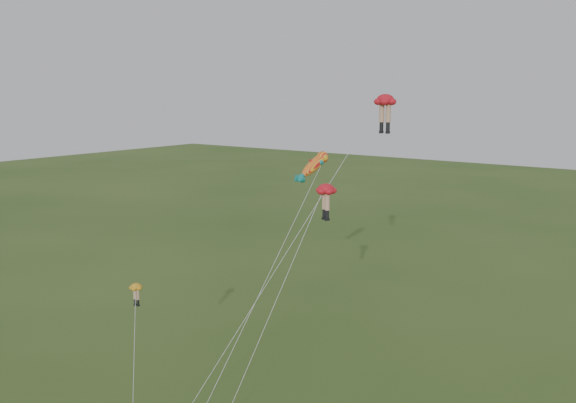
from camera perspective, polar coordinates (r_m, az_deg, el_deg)
The scene contains 4 objects.
legs_kite_red_high at distance 43.60m, azimuth 8.40°, elevation 8.32°, with size 7.96×13.37×20.16m.
legs_kite_red_mid at distance 38.98m, azimuth 3.21°, elevation 0.46°, with size 4.23×7.56×14.82m.
legs_kite_yellow at distance 43.66m, azimuth -13.37°, elevation -8.08°, with size 3.53×3.81×7.88m.
fish_kite at distance 45.56m, azimuth 2.33°, elevation 3.17°, with size 1.77×15.26×16.32m.
Camera 1 is at (25.60, -26.55, 20.44)m, focal length 40.00 mm.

